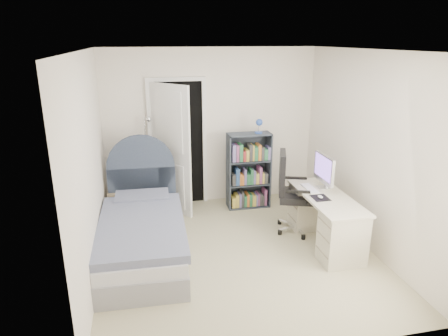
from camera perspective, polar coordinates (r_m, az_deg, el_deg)
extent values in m
cube|color=tan|center=(5.27, 1.91, -12.11)|extent=(3.40, 3.60, 0.05)
cube|color=white|center=(4.56, 2.25, 16.80)|extent=(3.40, 3.60, 0.05)
cube|color=white|center=(6.49, -1.86, 5.84)|extent=(3.40, 0.05, 2.50)
cube|color=white|center=(3.14, 10.23, -8.21)|extent=(3.40, 0.05, 2.50)
cube|color=white|center=(4.67, -18.95, -0.07)|extent=(0.05, 3.60, 2.50)
cube|color=white|center=(5.43, 20.03, 2.29)|extent=(0.05, 3.60, 2.50)
cube|color=black|center=(6.45, -6.61, 3.36)|extent=(0.80, 0.01, 2.00)
cube|color=white|center=(6.40, -10.42, 3.06)|extent=(0.06, 0.06, 2.00)
cube|color=white|center=(6.48, -2.79, 3.52)|extent=(0.06, 0.06, 2.00)
cube|color=white|center=(6.24, -6.93, 12.48)|extent=(0.92, 0.06, 0.06)
cube|color=white|center=(6.12, -7.63, 2.51)|extent=(0.54, 0.64, 2.00)
cube|color=gray|center=(5.21, -11.47, -10.91)|extent=(1.05, 2.10, 0.27)
cube|color=silver|center=(5.11, -11.61, -8.87)|extent=(1.03, 2.06, 0.17)
cube|color=slate|center=(4.96, -11.72, -8.13)|extent=(1.08, 1.79, 0.10)
cube|color=slate|center=(5.73, -11.60, -4.23)|extent=(0.75, 0.44, 0.12)
cube|color=#343E51|center=(6.06, -11.51, -3.69)|extent=(0.99, 0.09, 0.83)
cylinder|color=#343E51|center=(5.93, -11.76, 0.04)|extent=(0.99, 0.09, 0.98)
cylinder|color=tan|center=(6.10, -15.87, -5.72)|extent=(0.03, 0.03, 0.47)
cylinder|color=tan|center=(6.39, -15.71, -4.59)|extent=(0.03, 0.03, 0.47)
cylinder|color=tan|center=(6.08, -12.86, -5.55)|extent=(0.03, 0.03, 0.47)
cylinder|color=tan|center=(6.37, -12.85, -4.41)|extent=(0.03, 0.03, 0.47)
cube|color=tan|center=(6.15, -14.48, -3.15)|extent=(0.38, 0.38, 0.03)
cube|color=tan|center=(6.26, -14.27, -5.66)|extent=(0.34, 0.34, 0.02)
cube|color=#B24C33|center=(6.14, -14.94, -2.92)|extent=(0.15, 0.21, 0.03)
cube|color=#3F598C|center=(6.13, -14.97, -2.66)|extent=(0.14, 0.20, 0.03)
cube|color=#D8CC7F|center=(6.12, -14.99, -2.40)|extent=(0.13, 0.19, 0.03)
cylinder|color=silver|center=(6.61, -10.56, -5.57)|extent=(0.22, 0.22, 0.02)
cylinder|color=silver|center=(6.35, -10.94, 0.60)|extent=(0.02, 0.02, 1.49)
sphere|color=silver|center=(6.13, -10.71, 6.87)|extent=(0.09, 0.09, 0.09)
cube|color=#343C47|center=(6.30, 0.64, -0.58)|extent=(0.02, 0.29, 1.22)
cube|color=#343C47|center=(6.47, 6.36, -0.19)|extent=(0.02, 0.29, 1.22)
cube|color=#343C47|center=(6.22, 3.64, 4.86)|extent=(0.68, 0.29, 0.02)
cube|color=#343C47|center=(6.59, 3.44, -5.32)|extent=(0.68, 0.29, 0.02)
cube|color=#343C47|center=(6.51, 3.21, 0.00)|extent=(0.68, 0.01, 1.22)
cube|color=#343C47|center=(6.45, 3.50, -2.23)|extent=(0.64, 0.27, 0.02)
cube|color=#343C47|center=(6.33, 3.57, 1.08)|extent=(0.64, 0.27, 0.02)
cylinder|color=#284DAE|center=(6.25, 4.94, 5.09)|extent=(0.12, 0.12, 0.02)
cylinder|color=silver|center=(6.24, 4.96, 5.79)|extent=(0.02, 0.02, 0.16)
sphere|color=#284DAE|center=(6.19, 5.06, 6.52)|extent=(0.11, 0.11, 0.11)
cube|color=#D8BF4C|center=(6.47, 1.25, -4.77)|extent=(0.06, 0.20, 0.16)
cube|color=#D8BF4C|center=(6.48, 1.76, -4.56)|extent=(0.05, 0.20, 0.21)
cube|color=#7F72B2|center=(6.49, 2.18, -4.47)|extent=(0.03, 0.20, 0.22)
cube|color=#3F3F3F|center=(6.49, 2.52, -4.32)|extent=(0.04, 0.20, 0.25)
cube|color=#337F4C|center=(6.52, 2.90, -4.57)|extent=(0.04, 0.20, 0.18)
cube|color=orange|center=(6.52, 3.28, -4.41)|extent=(0.04, 0.20, 0.21)
cube|color=#337F4C|center=(6.53, 3.67, -4.42)|extent=(0.04, 0.20, 0.20)
cube|color=#D8BF4C|center=(6.55, 4.14, -4.46)|extent=(0.06, 0.20, 0.18)
cube|color=#7F72B2|center=(6.56, 4.54, -4.40)|extent=(0.02, 0.20, 0.19)
cube|color=#994C7F|center=(6.57, 4.80, -4.31)|extent=(0.03, 0.20, 0.20)
cube|color=#3F3F3F|center=(6.58, 5.09, -4.30)|extent=(0.03, 0.20, 0.20)
cube|color=#3F3F3F|center=(6.60, 5.41, -4.38)|extent=(0.03, 0.20, 0.17)
cube|color=#994C7F|center=(6.59, 5.76, -3.98)|extent=(0.04, 0.20, 0.26)
cube|color=#3F3F3F|center=(6.33, 1.26, -1.55)|extent=(0.05, 0.20, 0.18)
cube|color=#335999|center=(6.33, 1.81, -1.14)|extent=(0.06, 0.20, 0.26)
cube|color=orange|center=(6.36, 2.22, -1.45)|extent=(0.03, 0.20, 0.18)
cube|color=orange|center=(6.37, 2.53, -1.52)|extent=(0.03, 0.20, 0.16)
cube|color=#7F72B2|center=(6.37, 2.89, -1.13)|extent=(0.04, 0.20, 0.25)
cube|color=#337F4C|center=(6.39, 3.35, -1.45)|extent=(0.06, 0.20, 0.17)
cube|color=#337F4C|center=(6.39, 3.83, -1.09)|extent=(0.04, 0.20, 0.24)
cube|color=#7F72B2|center=(6.41, 4.20, -1.16)|extent=(0.03, 0.20, 0.22)
cube|color=#D8BF4C|center=(6.43, 4.59, -1.34)|extent=(0.05, 0.20, 0.17)
cube|color=#994C7F|center=(6.43, 5.05, -0.90)|extent=(0.04, 0.20, 0.27)
cube|color=#D8BF4C|center=(6.46, 5.42, -1.28)|extent=(0.03, 0.20, 0.17)
cube|color=#3F3F3F|center=(6.47, 5.84, -1.29)|extent=(0.05, 0.20, 0.16)
cube|color=#7F72B2|center=(6.20, 1.30, 2.23)|extent=(0.06, 0.20, 0.27)
cube|color=#994C7F|center=(6.22, 1.80, 2.22)|extent=(0.04, 0.20, 0.26)
cube|color=#337F4C|center=(6.23, 2.28, 2.29)|extent=(0.05, 0.20, 0.27)
cube|color=#B23333|center=(6.26, 2.75, 1.86)|extent=(0.04, 0.20, 0.16)
cube|color=#D8BF4C|center=(6.27, 3.20, 1.93)|extent=(0.05, 0.20, 0.17)
cube|color=#3F3F3F|center=(6.27, 3.67, 2.32)|extent=(0.05, 0.20, 0.26)
cube|color=#D8BF4C|center=(6.28, 4.03, 2.30)|extent=(0.03, 0.20, 0.25)
cube|color=#337F4C|center=(6.30, 4.43, 2.20)|extent=(0.05, 0.20, 0.22)
cube|color=orange|center=(6.31, 4.91, 2.35)|extent=(0.04, 0.20, 0.25)
cube|color=#3F3F3F|center=(6.33, 5.34, 2.19)|extent=(0.04, 0.20, 0.20)
cube|color=#337F4C|center=(6.35, 5.80, 2.07)|extent=(0.05, 0.20, 0.17)
cube|color=#7F72B2|center=(6.36, 6.28, 2.23)|extent=(0.05, 0.20, 0.20)
cube|color=beige|center=(5.35, 14.45, -4.04)|extent=(0.56, 1.40, 0.03)
cube|color=beige|center=(5.09, 16.59, -9.60)|extent=(0.51, 0.37, 0.65)
cube|color=beige|center=(5.89, 12.10, -5.36)|extent=(0.51, 0.37, 0.65)
cube|color=silver|center=(5.61, 14.08, -2.71)|extent=(0.15, 0.15, 0.01)
cube|color=silver|center=(5.59, 14.42, -1.67)|extent=(0.03, 0.06, 0.20)
cube|color=silver|center=(5.52, 14.12, -0.07)|extent=(0.04, 0.52, 0.37)
cube|color=#7C50C4|center=(5.50, 13.92, 0.09)|extent=(0.00, 0.47, 0.30)
cube|color=white|center=(5.53, 12.17, -2.87)|extent=(0.12, 0.37, 0.02)
cube|color=black|center=(5.26, 13.59, -4.16)|extent=(0.20, 0.24, 0.00)
ellipsoid|color=white|center=(5.25, 13.60, -4.00)|extent=(0.06, 0.09, 0.03)
cube|color=silver|center=(5.88, 11.63, -8.17)|extent=(0.29, 0.13, 0.03)
cylinder|color=black|center=(5.91, 12.99, -8.47)|extent=(0.07, 0.07, 0.06)
cube|color=silver|center=(5.99, 10.59, -7.58)|extent=(0.21, 0.26, 0.03)
cylinder|color=black|center=(6.13, 10.91, -7.31)|extent=(0.07, 0.07, 0.06)
cube|color=silver|center=(5.93, 9.08, -7.75)|extent=(0.20, 0.26, 0.03)
cylinder|color=black|center=(6.02, 7.93, -7.64)|extent=(0.07, 0.07, 0.06)
cube|color=silver|center=(5.78, 9.13, -8.46)|extent=(0.29, 0.13, 0.03)
cylinder|color=black|center=(5.72, 7.99, -9.08)|extent=(0.07, 0.07, 0.06)
cube|color=silver|center=(5.75, 10.75, -8.73)|extent=(0.05, 0.29, 0.03)
cylinder|color=black|center=(5.65, 11.27, -9.65)|extent=(0.07, 0.07, 0.06)
cylinder|color=silver|center=(5.77, 10.36, -6.17)|extent=(0.07, 0.07, 0.44)
cube|color=black|center=(5.68, 10.49, -3.94)|extent=(0.64, 0.64, 0.09)
cube|color=black|center=(5.55, 8.31, -0.64)|extent=(0.22, 0.46, 0.58)
cube|color=black|center=(5.36, 10.54, -3.36)|extent=(0.31, 0.14, 0.03)
cube|color=black|center=(5.87, 10.23, -1.42)|extent=(0.31, 0.14, 0.03)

